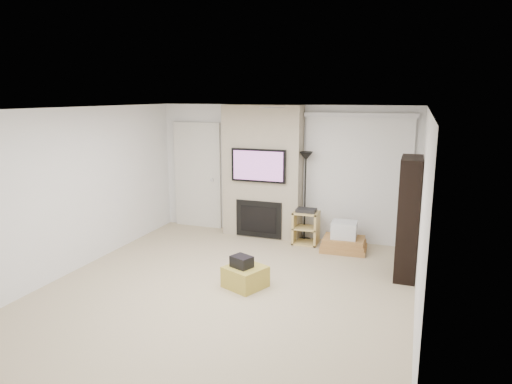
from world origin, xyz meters
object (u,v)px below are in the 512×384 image
(box_stack, at_px, (344,240))
(bookshelf, at_px, (408,218))
(ottoman, at_px, (245,277))
(floor_lamp, at_px, (306,171))
(av_stand, at_px, (306,225))

(box_stack, relative_size, bookshelf, 0.44)
(ottoman, distance_m, floor_lamp, 2.63)
(av_stand, distance_m, bookshelf, 2.09)
(floor_lamp, relative_size, av_stand, 2.54)
(floor_lamp, relative_size, bookshelf, 0.93)
(ottoman, distance_m, bookshelf, 2.55)
(ottoman, relative_size, bookshelf, 0.28)
(box_stack, bearing_deg, bookshelf, -37.81)
(av_stand, xyz_separation_m, box_stack, (0.72, -0.16, -0.15))
(floor_lamp, bearing_deg, bookshelf, -31.73)
(ottoman, height_order, av_stand, av_stand)
(ottoman, xyz_separation_m, box_stack, (1.07, 2.02, 0.05))
(box_stack, bearing_deg, ottoman, -117.95)
(floor_lamp, height_order, av_stand, floor_lamp)
(ottoman, relative_size, av_stand, 0.76)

